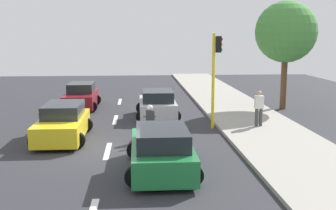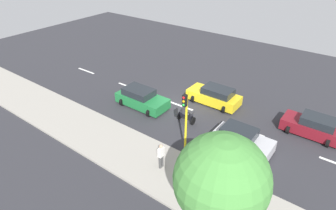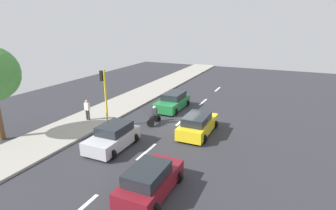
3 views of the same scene
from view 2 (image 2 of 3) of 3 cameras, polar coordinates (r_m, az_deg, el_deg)
ground_plane at (r=24.23m, az=2.50°, el=-0.26°), size 40.00×60.00×0.10m
sidewalk at (r=19.77m, az=-9.20°, el=-8.30°), size 4.00×60.00×0.15m
lane_stripe_far_north at (r=31.74m, az=-15.76°, el=6.47°), size 0.20×2.40×0.01m
lane_stripe_north at (r=27.58m, az=-7.84°, el=3.65°), size 0.20×2.40×0.01m
lane_stripe_mid at (r=24.20m, az=2.50°, el=-0.15°), size 0.20×2.40×0.01m
lane_stripe_south at (r=21.97m, az=15.55°, el=-4.92°), size 0.20×2.40×0.01m
car_green at (r=23.92m, az=-5.23°, el=1.30°), size 2.36×4.39×1.52m
car_yellow_cab at (r=24.50m, az=9.13°, el=1.77°), size 2.25×4.39×1.52m
car_silver at (r=19.73m, az=14.24°, el=-6.70°), size 2.31×3.86×1.52m
car_maroon at (r=22.82m, az=26.58°, el=-3.76°), size 2.19×3.96×1.52m
motorcycle at (r=21.88m, az=3.58°, el=-1.86°), size 0.60×1.30×1.53m
pedestrian_near_signal at (r=17.42m, az=-1.37°, el=-9.84°), size 0.40×0.24×1.69m
traffic_light_corner at (r=17.53m, az=3.43°, el=-2.00°), size 0.49×0.24×4.50m
street_tree_center at (r=11.14m, az=10.43°, el=-14.32°), size 3.60×3.60×6.40m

